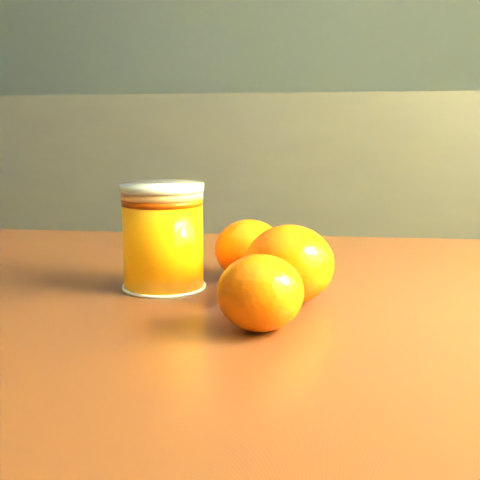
% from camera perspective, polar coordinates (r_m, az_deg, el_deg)
% --- Properties ---
extents(kitchen_counter, '(3.15, 0.60, 0.90)m').
position_cam_1_polar(kitchen_counter, '(2.26, -7.17, 0.53)').
color(kitchen_counter, '#504F55').
rests_on(kitchen_counter, ground).
extents(table, '(1.02, 0.80, 0.68)m').
position_cam_1_polar(table, '(0.62, 4.16, -12.91)').
color(table, brown).
rests_on(table, ground).
extents(juice_glass, '(0.08, 0.08, 0.10)m').
position_cam_1_polar(juice_glass, '(0.62, -6.58, 0.24)').
color(juice_glass, orange).
rests_on(juice_glass, table).
extents(orange_front, '(0.08, 0.08, 0.07)m').
position_cam_1_polar(orange_front, '(0.57, 4.25, -2.07)').
color(orange_front, '#FF6305').
rests_on(orange_front, table).
extents(orange_back, '(0.08, 0.08, 0.06)m').
position_cam_1_polar(orange_back, '(0.66, 0.79, -0.81)').
color(orange_back, '#FF6305').
rests_on(orange_back, table).
extents(orange_extra, '(0.08, 0.08, 0.06)m').
position_cam_1_polar(orange_extra, '(0.50, 1.75, -4.52)').
color(orange_extra, '#FF6305').
rests_on(orange_extra, table).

